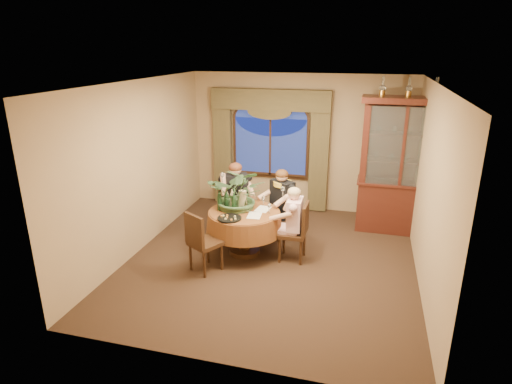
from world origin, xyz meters
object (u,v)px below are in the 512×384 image
(person_scarf, at_px, (282,205))
(dining_table, at_px, (244,232))
(person_back, at_px, (236,199))
(wine_bottle_2, at_px, (219,201))
(wine_bottle_5, at_px, (233,198))
(stoneware_vase, at_px, (243,200))
(wine_bottle_0, at_px, (226,200))
(oil_lamp_center, at_px, (409,87))
(oil_lamp_left, at_px, (383,86))
(centerpiece_plant, at_px, (239,172))
(wine_bottle_3, at_px, (226,198))
(chair_back_right, at_px, (277,211))
(wine_bottle_1, at_px, (234,203))
(olive_bowl, at_px, (245,210))
(chair_right, at_px, (292,232))
(chair_back, at_px, (231,208))
(china_cabinet, at_px, (400,167))
(oil_lamp_right, at_px, (436,87))
(person_pink, at_px, (294,224))
(chair_front_left, at_px, (206,241))
(wine_bottle_4, at_px, (232,199))

(person_scarf, bearing_deg, dining_table, 90.00)
(person_back, bearing_deg, wine_bottle_2, 59.31)
(dining_table, distance_m, wine_bottle_5, 0.60)
(stoneware_vase, height_order, wine_bottle_0, wine_bottle_0)
(oil_lamp_center, bearing_deg, dining_table, -146.28)
(oil_lamp_left, bearing_deg, wine_bottle_2, -145.20)
(oil_lamp_center, distance_m, centerpiece_plant, 3.25)
(stoneware_vase, height_order, wine_bottle_3, wine_bottle_3)
(centerpiece_plant, distance_m, wine_bottle_0, 0.50)
(oil_lamp_left, bearing_deg, chair_back_right, -153.33)
(centerpiece_plant, height_order, wine_bottle_1, centerpiece_plant)
(person_scarf, xyz_separation_m, olive_bowl, (-0.47, -0.70, 0.12))
(chair_right, bearing_deg, chair_back, 59.78)
(wine_bottle_3, bearing_deg, chair_right, -5.08)
(china_cabinet, height_order, oil_lamp_right, oil_lamp_right)
(stoneware_vase, relative_size, wine_bottle_0, 0.94)
(person_pink, bearing_deg, dining_table, 90.00)
(wine_bottle_3, xyz_separation_m, wine_bottle_5, (0.10, 0.04, 0.00))
(chair_front_left, height_order, wine_bottle_3, wine_bottle_3)
(person_back, distance_m, olive_bowl, 0.81)
(olive_bowl, relative_size, wine_bottle_2, 0.46)
(chair_back, distance_m, wine_bottle_4, 0.84)
(person_pink, xyz_separation_m, olive_bowl, (-0.81, -0.04, 0.16))
(china_cabinet, bearing_deg, oil_lamp_right, 0.00)
(stoneware_vase, bearing_deg, chair_back_right, 58.64)
(dining_table, relative_size, person_scarf, 0.96)
(stoneware_vase, height_order, wine_bottle_5, wine_bottle_5)
(person_scarf, height_order, wine_bottle_5, person_scarf)
(chair_back_right, bearing_deg, wine_bottle_5, 72.88)
(chair_back, bearing_deg, oil_lamp_right, 162.83)
(oil_lamp_left, distance_m, wine_bottle_1, 3.26)
(wine_bottle_1, distance_m, wine_bottle_4, 0.17)
(china_cabinet, distance_m, wine_bottle_1, 3.13)
(wine_bottle_2, bearing_deg, oil_lamp_center, 30.54)
(chair_back, height_order, centerpiece_plant, centerpiece_plant)
(chair_back_right, bearing_deg, wine_bottle_1, 84.15)
(person_pink, bearing_deg, wine_bottle_3, 84.87)
(chair_front_left, relative_size, wine_bottle_2, 2.91)
(dining_table, height_order, person_pink, person_pink)
(chair_right, xyz_separation_m, wine_bottle_2, (-1.21, -0.04, 0.44))
(chair_right, distance_m, wine_bottle_1, 1.05)
(chair_front_left, bearing_deg, stoneware_vase, 96.84)
(olive_bowl, distance_m, wine_bottle_3, 0.39)
(oil_lamp_center, relative_size, wine_bottle_2, 1.03)
(oil_lamp_center, xyz_separation_m, person_scarf, (-1.96, -0.95, -1.99))
(chair_right, bearing_deg, oil_lamp_right, -51.18)
(chair_back_right, height_order, wine_bottle_3, wine_bottle_3)
(chair_back, xyz_separation_m, centerpiece_plant, (0.34, -0.61, 0.88))
(dining_table, height_order, oil_lamp_left, oil_lamp_left)
(chair_back_right, xyz_separation_m, person_pink, (0.46, -0.78, 0.13))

